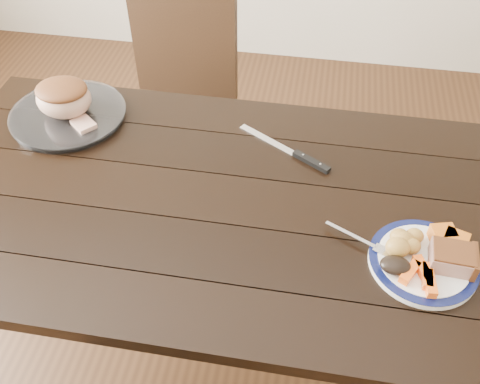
% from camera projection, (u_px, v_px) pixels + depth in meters
% --- Properties ---
extents(ground, '(4.00, 4.00, 0.00)m').
position_uv_depth(ground, '(219.00, 339.00, 1.96)').
color(ground, '#472B16').
rests_on(ground, ground).
extents(dining_table, '(1.60, 0.90, 0.75)m').
position_uv_depth(dining_table, '(213.00, 220.00, 1.49)').
color(dining_table, black).
rests_on(dining_table, ground).
extents(chair_far, '(0.45, 0.46, 0.93)m').
position_uv_depth(chair_far, '(179.00, 97.00, 2.14)').
color(chair_far, black).
rests_on(chair_far, ground).
extents(dinner_plate, '(0.26, 0.26, 0.02)m').
position_uv_depth(dinner_plate, '(423.00, 262.00, 1.26)').
color(dinner_plate, white).
rests_on(dinner_plate, dining_table).
extents(plate_rim, '(0.26, 0.26, 0.02)m').
position_uv_depth(plate_rim, '(424.00, 260.00, 1.26)').
color(plate_rim, '#0C113C').
rests_on(plate_rim, dinner_plate).
extents(serving_platter, '(0.35, 0.35, 0.02)m').
position_uv_depth(serving_platter, '(69.00, 116.00, 1.66)').
color(serving_platter, white).
rests_on(serving_platter, dining_table).
extents(pork_slice, '(0.10, 0.08, 0.04)m').
position_uv_depth(pork_slice, '(452.00, 258.00, 1.23)').
color(pork_slice, '#A77666').
rests_on(pork_slice, dinner_plate).
extents(roasted_potatoes, '(0.09, 0.09, 0.05)m').
position_uv_depth(roasted_potatoes, '(404.00, 242.00, 1.26)').
color(roasted_potatoes, gold).
rests_on(roasted_potatoes, dinner_plate).
extents(carrot_batons, '(0.08, 0.11, 0.02)m').
position_uv_depth(carrot_batons, '(422.00, 275.00, 1.21)').
color(carrot_batons, orange).
rests_on(carrot_batons, dinner_plate).
extents(pumpkin_wedges, '(0.09, 0.07, 0.04)m').
position_uv_depth(pumpkin_wedges, '(449.00, 238.00, 1.28)').
color(pumpkin_wedges, orange).
rests_on(pumpkin_wedges, dinner_plate).
extents(dark_mushroom, '(0.07, 0.05, 0.03)m').
position_uv_depth(dark_mushroom, '(395.00, 265.00, 1.22)').
color(dark_mushroom, black).
rests_on(dark_mushroom, dinner_plate).
extents(fork, '(0.17, 0.09, 0.00)m').
position_uv_depth(fork, '(363.00, 241.00, 1.29)').
color(fork, silver).
rests_on(fork, dinner_plate).
extents(roast_joint, '(0.17, 0.14, 0.11)m').
position_uv_depth(roast_joint, '(64.00, 99.00, 1.62)').
color(roast_joint, tan).
rests_on(roast_joint, serving_platter).
extents(cut_slice, '(0.09, 0.09, 0.02)m').
position_uv_depth(cut_slice, '(84.00, 125.00, 1.61)').
color(cut_slice, tan).
rests_on(cut_slice, serving_platter).
extents(carving_knife, '(0.28, 0.18, 0.01)m').
position_uv_depth(carving_knife, '(300.00, 156.00, 1.53)').
color(carving_knife, silver).
rests_on(carving_knife, dining_table).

